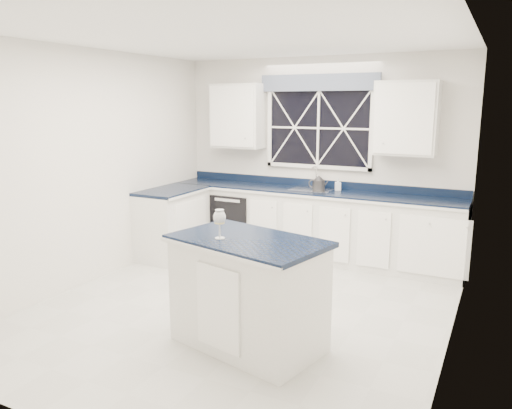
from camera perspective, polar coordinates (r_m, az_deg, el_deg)
The scene contains 13 objects.
ground at distance 5.28m, azimuth -1.63°, elevation -11.72°, with size 4.50×4.50×0.00m, color beige.
back_wall at distance 6.95m, azimuth 7.19°, elevation 5.38°, with size 4.00×0.10×2.70m, color silver.
base_cabinets at distance 6.80m, azimuth 3.05°, elevation -2.39°, with size 3.99×1.60×0.90m.
countertop at distance 6.73m, azimuth 6.24°, elevation 1.51°, with size 3.98×0.64×0.04m, color black.
dishwasher at distance 7.29m, azimuth -1.97°, elevation -1.76°, with size 0.60×0.58×0.82m, color black.
window at distance 6.87m, azimuth 7.16°, elevation 9.33°, with size 1.65×0.09×1.26m.
upper_cabinets at distance 6.76m, azimuth 6.82°, elevation 9.89°, with size 3.10×0.34×0.90m.
faucet at distance 6.88m, azimuth 6.84°, elevation 3.22°, with size 0.05×0.20×0.30m.
island at distance 4.35m, azimuth -0.89°, elevation -10.01°, with size 1.44×1.06×0.97m.
rug at distance 6.25m, azimuth -3.07°, elevation -7.85°, with size 1.37×1.00×0.02m.
kettle at distance 6.74m, azimuth 7.16°, elevation 2.43°, with size 0.27×0.17×0.19m.
wine_glass at distance 4.16m, azimuth -4.19°, elevation -1.62°, with size 0.11×0.11×0.25m.
soap_bottle at distance 6.73m, azimuth 9.35°, elevation 2.29°, with size 0.07×0.08×0.16m, color silver.
Camera 1 is at (2.32, -4.26, 2.09)m, focal length 35.00 mm.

